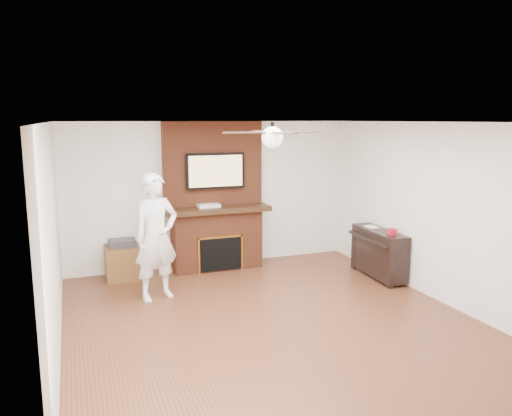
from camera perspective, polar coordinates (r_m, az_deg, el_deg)
name	(u,v)px	position (r m, az deg, el deg)	size (l,w,h in m)	color
room_shell	(272,225)	(6.13, 1.82, -1.99)	(5.36, 5.86, 2.86)	#502917
fireplace	(215,211)	(8.54, -4.68, -0.30)	(1.78, 0.64, 2.50)	brown
tv	(215,171)	(8.40, -4.67, 4.25)	(1.00, 0.08, 0.60)	black
ceiling_fan	(272,137)	(5.99, 1.88, 8.17)	(1.21, 1.21, 0.31)	black
person	(156,237)	(7.16, -11.34, -3.25)	(0.66, 0.44, 1.80)	white
side_table	(123,260)	(8.36, -14.96, -5.80)	(0.55, 0.55, 0.63)	brown
piano	(378,252)	(8.33, 13.81, -4.91)	(0.50, 1.21, 0.87)	black
cable_box	(209,206)	(8.39, -5.44, 0.28)	(0.37, 0.21, 0.05)	silver
candle_orange	(211,268)	(8.49, -5.17, -6.87)	(0.07, 0.07, 0.12)	#CD4A18
candle_green	(221,266)	(8.62, -4.00, -6.65)	(0.07, 0.07, 0.10)	#407830
candle_cream	(226,267)	(8.59, -3.40, -6.70)	(0.09, 0.09, 0.10)	beige
candle_blue	(233,267)	(8.63, -2.59, -6.70)	(0.06, 0.06, 0.08)	#3741A5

